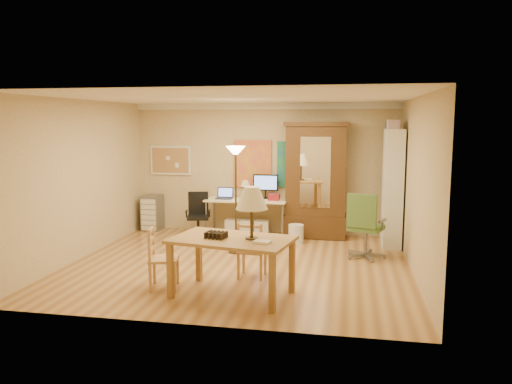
% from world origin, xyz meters
% --- Properties ---
extents(floor, '(5.50, 5.50, 0.00)m').
position_xyz_m(floor, '(0.00, 0.00, 0.00)').
color(floor, olive).
rests_on(floor, ground).
extents(crown_molding, '(5.50, 0.08, 0.12)m').
position_xyz_m(crown_molding, '(0.00, 2.46, 2.64)').
color(crown_molding, white).
rests_on(crown_molding, floor).
extents(corkboard, '(0.90, 0.04, 0.62)m').
position_xyz_m(corkboard, '(-2.05, 2.47, 1.50)').
color(corkboard, tan).
rests_on(corkboard, floor).
extents(art_panel_left, '(0.80, 0.04, 1.00)m').
position_xyz_m(art_panel_left, '(-0.25, 2.47, 1.45)').
color(art_panel_left, gold).
rests_on(art_panel_left, floor).
extents(art_panel_right, '(0.75, 0.04, 0.95)m').
position_xyz_m(art_panel_right, '(0.65, 2.47, 1.45)').
color(art_panel_right, '#215D87').
rests_on(art_panel_right, floor).
extents(dining_table, '(1.73, 1.23, 1.48)m').
position_xyz_m(dining_table, '(0.33, -1.45, 0.94)').
color(dining_table, olive).
rests_on(dining_table, floor).
extents(ladder_chair_back, '(0.41, 0.39, 0.86)m').
position_xyz_m(ladder_chair_back, '(0.34, -0.64, 0.40)').
color(ladder_chair_back, '#AB874E').
rests_on(ladder_chair_back, floor).
extents(ladder_chair_left, '(0.47, 0.48, 0.88)m').
position_xyz_m(ladder_chair_left, '(-0.81, -1.33, 0.41)').
color(ladder_chair_left, '#AB874E').
rests_on(ladder_chair_left, floor).
extents(torchiere_lamp, '(0.35, 0.35, 1.90)m').
position_xyz_m(torchiere_lamp, '(-0.21, 0.74, 1.53)').
color(torchiere_lamp, '#43341B').
rests_on(torchiere_lamp, floor).
extents(computer_desk, '(1.66, 0.73, 1.25)m').
position_xyz_m(computer_desk, '(-0.27, 2.16, 0.46)').
color(computer_desk, beige).
rests_on(computer_desk, floor).
extents(office_chair_black, '(0.56, 0.56, 0.92)m').
position_xyz_m(office_chair_black, '(-1.22, 1.74, 0.25)').
color(office_chair_black, black).
rests_on(office_chair_black, floor).
extents(office_chair_green, '(0.70, 0.70, 1.14)m').
position_xyz_m(office_chair_green, '(2.04, 0.78, 0.30)').
color(office_chair_green, slate).
rests_on(office_chair_green, floor).
extents(drawer_cart, '(0.38, 0.45, 0.76)m').
position_xyz_m(drawer_cart, '(-2.41, 2.25, 0.38)').
color(drawer_cart, slate).
rests_on(drawer_cart, floor).
extents(armoire, '(1.26, 0.60, 2.33)m').
position_xyz_m(armoire, '(1.10, 2.24, 1.01)').
color(armoire, '#3B2210').
rests_on(armoire, floor).
extents(bookshelf, '(0.33, 0.88, 2.19)m').
position_xyz_m(bookshelf, '(2.55, 1.79, 1.09)').
color(bookshelf, white).
rests_on(bookshelf, floor).
extents(wastebin, '(0.29, 0.29, 0.37)m').
position_xyz_m(wastebin, '(0.77, 1.62, 0.18)').
color(wastebin, silver).
rests_on(wastebin, floor).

